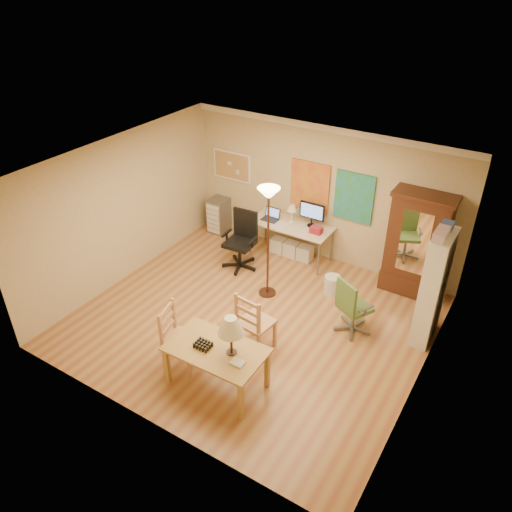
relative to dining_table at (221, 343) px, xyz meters
The scene contains 16 objects.
floor 1.73m from the dining_table, 106.50° to the left, with size 5.50×5.50×0.00m, color #955A35.
crown_molding 4.36m from the dining_table, 96.33° to the left, with size 5.50×0.08×0.12m, color white.
corkboard 4.71m from the dining_table, 122.24° to the left, with size 0.90×0.04×0.62m, color #B17F53.
art_panel_left 4.05m from the dining_table, 99.87° to the left, with size 0.80×0.04×1.00m, color gold.
art_panel_right 4.00m from the dining_table, 86.89° to the left, with size 0.75×0.04×0.95m, color teal.
dining_table is the anchor object (origin of this frame).
ladder_chair_back 0.96m from the dining_table, 92.36° to the left, with size 0.54×0.52×1.05m.
ladder_chair_left 0.85m from the dining_table, behind, with size 0.56×0.58×1.04m.
torchiere_lamp 2.50m from the dining_table, 105.22° to the left, with size 0.38×0.38×2.08m.
computer_desk 3.74m from the dining_table, 103.04° to the left, with size 1.62×0.71×1.23m.
office_chair_black 3.21m from the dining_table, 118.77° to the left, with size 0.70×0.70×1.14m.
office_chair_green 2.42m from the dining_table, 63.07° to the left, with size 0.61×0.62×1.00m.
drawer_cart 4.66m from the dining_table, 126.18° to the left, with size 0.37×0.45×0.75m.
armoire 4.01m from the dining_table, 67.71° to the left, with size 1.05×0.50×1.93m.
bookshelf 3.35m from the dining_table, 50.85° to the left, with size 0.28×0.75×1.86m.
wastebin 2.97m from the dining_table, 82.71° to the left, with size 0.29×0.29×0.36m, color silver.
Camera 1 is at (3.53, -5.55, 5.35)m, focal length 35.00 mm.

